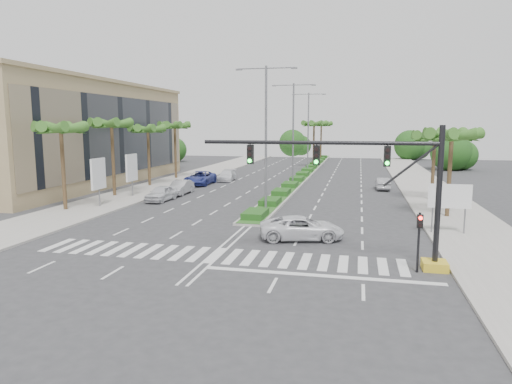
{
  "coord_description": "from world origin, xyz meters",
  "views": [
    {
      "loc": [
        7.63,
        -23.49,
        7.18
      ],
      "look_at": [
        1.34,
        4.33,
        3.0
      ],
      "focal_mm": 32.0,
      "sensor_mm": 36.0,
      "label": 1
    }
  ],
  "objects_px": {
    "car_parked_c": "(200,178)",
    "car_right": "(383,184)",
    "car_parked_d": "(227,176)",
    "car_crossing": "(302,228)",
    "car_parked_b": "(180,187)",
    "car_parked_a": "(161,193)"
  },
  "relations": [
    {
      "from": "car_parked_c",
      "to": "car_right",
      "type": "xyz_separation_m",
      "value": [
        21.52,
        0.44,
        -0.14
      ]
    },
    {
      "from": "car_parked_b",
      "to": "car_right",
      "type": "height_order",
      "value": "car_parked_b"
    },
    {
      "from": "car_parked_b",
      "to": "car_parked_d",
      "type": "xyz_separation_m",
      "value": [
        1.41,
        12.43,
        -0.04
      ]
    },
    {
      "from": "car_parked_c",
      "to": "car_crossing",
      "type": "xyz_separation_m",
      "value": [
        15.43,
        -24.17,
        -0.08
      ]
    },
    {
      "from": "car_right",
      "to": "car_parked_a",
      "type": "bearing_deg",
      "value": 28.86
    },
    {
      "from": "car_parked_b",
      "to": "car_right",
      "type": "distance_m",
      "value": 22.49
    },
    {
      "from": "car_parked_a",
      "to": "car_right",
      "type": "bearing_deg",
      "value": 34.57
    },
    {
      "from": "car_parked_a",
      "to": "car_parked_c",
      "type": "xyz_separation_m",
      "value": [
        -0.49,
        12.37,
        0.08
      ]
    },
    {
      "from": "car_parked_d",
      "to": "car_right",
      "type": "bearing_deg",
      "value": -16.65
    },
    {
      "from": "car_parked_c",
      "to": "car_right",
      "type": "bearing_deg",
      "value": 0.28
    },
    {
      "from": "car_parked_b",
      "to": "car_crossing",
      "type": "xyz_separation_m",
      "value": [
        14.79,
        -16.25,
        0.01
      ]
    },
    {
      "from": "car_parked_a",
      "to": "car_parked_b",
      "type": "distance_m",
      "value": 4.46
    },
    {
      "from": "car_parked_a",
      "to": "car_right",
      "type": "relative_size",
      "value": 1.06
    },
    {
      "from": "car_parked_c",
      "to": "car_crossing",
      "type": "distance_m",
      "value": 28.67
    },
    {
      "from": "car_parked_a",
      "to": "car_parked_c",
      "type": "relative_size",
      "value": 0.74
    },
    {
      "from": "car_parked_c",
      "to": "car_parked_d",
      "type": "relative_size",
      "value": 1.23
    },
    {
      "from": "car_crossing",
      "to": "car_right",
      "type": "bearing_deg",
      "value": -27.15
    },
    {
      "from": "car_parked_a",
      "to": "car_parked_c",
      "type": "bearing_deg",
      "value": 95.5
    },
    {
      "from": "car_crossing",
      "to": "car_right",
      "type": "xyz_separation_m",
      "value": [
        6.09,
        24.61,
        -0.07
      ]
    },
    {
      "from": "car_parked_d",
      "to": "car_parked_b",
      "type": "bearing_deg",
      "value": -101.3
    },
    {
      "from": "car_parked_a",
      "to": "car_crossing",
      "type": "height_order",
      "value": "car_crossing"
    },
    {
      "from": "car_parked_c",
      "to": "car_right",
      "type": "distance_m",
      "value": 21.53
    }
  ]
}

